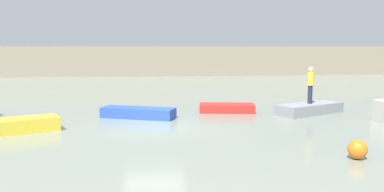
% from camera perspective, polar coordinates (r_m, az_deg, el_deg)
% --- Properties ---
extents(ground_plane, '(120.00, 120.00, 0.00)m').
position_cam_1_polar(ground_plane, '(16.53, -5.42, -4.41)').
color(ground_plane, gray).
extents(embankment_wall, '(80.00, 1.20, 3.35)m').
position_cam_1_polar(embankment_wall, '(45.39, -5.89, 4.94)').
color(embankment_wall, gray).
rests_on(embankment_wall, ground_plane).
extents(rowboat_yellow, '(2.83, 2.15, 0.55)m').
position_cam_1_polar(rowboat_yellow, '(16.75, -22.97, -3.84)').
color(rowboat_yellow, gold).
rests_on(rowboat_yellow, ground_plane).
extents(rowboat_blue, '(3.54, 2.17, 0.48)m').
position_cam_1_polar(rowboat_blue, '(18.67, -7.68, -2.38)').
color(rowboat_blue, '#2B4CAD').
rests_on(rowboat_blue, ground_plane).
extents(rowboat_red, '(2.89, 1.62, 0.41)m').
position_cam_1_polar(rowboat_red, '(20.25, 4.99, -1.71)').
color(rowboat_red, red).
rests_on(rowboat_red, ground_plane).
extents(rowboat_grey, '(3.75, 2.72, 0.51)m').
position_cam_1_polar(rowboat_grey, '(20.46, 16.40, -1.74)').
color(rowboat_grey, gray).
rests_on(rowboat_grey, ground_plane).
extents(person_yellow_shirt, '(0.32, 0.32, 1.80)m').
position_cam_1_polar(person_yellow_shirt, '(20.31, 16.52, 1.80)').
color(person_yellow_shirt, '#232838').
rests_on(person_yellow_shirt, rowboat_grey).
extents(mooring_buoy, '(0.57, 0.57, 0.57)m').
position_cam_1_polar(mooring_buoy, '(12.74, 22.51, -7.05)').
color(mooring_buoy, orange).
rests_on(mooring_buoy, ground_plane).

